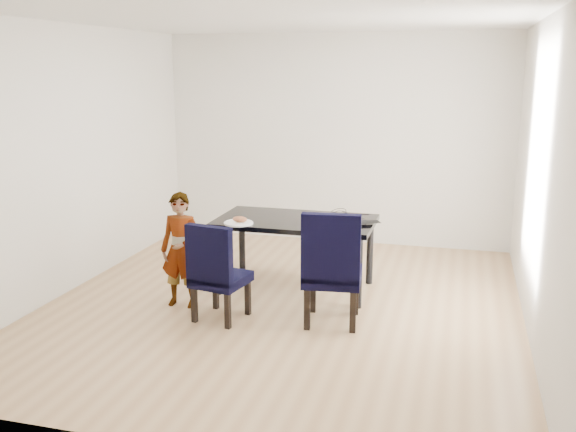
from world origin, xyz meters
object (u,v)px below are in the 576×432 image
(chair_right, at_px, (333,266))
(child, at_px, (181,250))
(plate, at_px, (239,223))
(laptop, at_px, (362,222))
(chair_left, at_px, (221,271))
(dining_table, at_px, (296,254))

(chair_right, xyz_separation_m, child, (-1.49, 0.03, 0.03))
(plate, bearing_deg, laptop, 16.60)
(chair_left, xyz_separation_m, plate, (-0.04, 0.62, 0.30))
(chair_right, xyz_separation_m, laptop, (0.13, 0.78, 0.23))
(chair_left, distance_m, chair_right, 1.02)
(chair_left, distance_m, plate, 0.69)
(chair_right, distance_m, laptop, 0.83)
(child, xyz_separation_m, laptop, (1.62, 0.76, 0.21))
(chair_left, relative_size, plate, 3.14)
(child, xyz_separation_m, plate, (0.44, 0.40, 0.20))
(dining_table, height_order, child, child)
(chair_left, bearing_deg, chair_right, 20.56)
(child, bearing_deg, chair_right, -3.04)
(dining_table, bearing_deg, laptop, 0.07)
(chair_left, xyz_separation_m, chair_right, (1.00, 0.19, 0.07))
(laptop, bearing_deg, chair_left, 16.25)
(dining_table, bearing_deg, plate, -144.82)
(laptop, bearing_deg, dining_table, -24.21)
(plate, distance_m, laptop, 1.23)
(dining_table, xyz_separation_m, chair_left, (-0.45, -0.97, 0.09))
(plate, bearing_deg, chair_left, -85.94)
(dining_table, xyz_separation_m, child, (-0.94, -0.75, 0.18))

